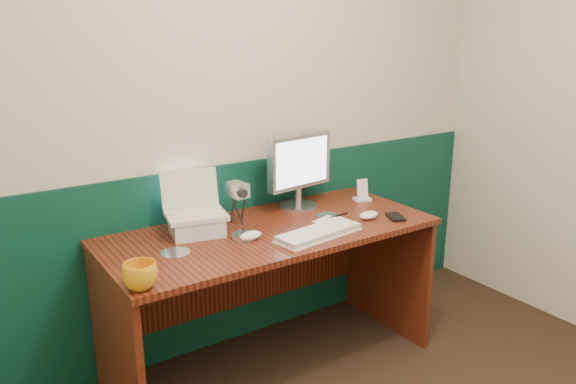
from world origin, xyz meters
TOP-DOWN VIEW (x-y plane):
  - back_wall at (0.00, 1.75)m, footprint 3.50×0.04m
  - wainscot at (0.00, 1.74)m, footprint 3.48×0.02m
  - desk at (0.05, 1.38)m, footprint 1.60×0.70m
  - laptop_riser at (-0.27, 1.51)m, footprint 0.27×0.24m
  - laptop at (-0.27, 1.51)m, footprint 0.31×0.26m
  - monitor at (0.34, 1.57)m, footprint 0.41×0.16m
  - keyboard at (0.18, 1.17)m, footprint 0.44×0.20m
  - mouse_right at (0.54, 1.23)m, footprint 0.12×0.08m
  - mouse_left at (-0.10, 1.31)m, footprint 0.12×0.09m
  - mug at (-0.69, 1.10)m, footprint 0.13×0.13m
  - camcorder at (-0.03, 1.55)m, footprint 0.11×0.15m
  - cd_spindle at (-0.12, 1.34)m, footprint 0.11×0.11m
  - cd_loose_a at (-0.45, 1.35)m, footprint 0.13×0.13m
  - cd_loose_b at (0.39, 1.39)m, footprint 0.11×0.11m
  - pen at (0.44, 1.35)m, footprint 0.13×0.02m
  - papers at (0.34, 1.32)m, footprint 0.15×0.12m
  - dock at (0.72, 1.49)m, footprint 0.10×0.09m
  - music_player at (0.72, 1.49)m, footprint 0.07×0.04m
  - pda at (0.66, 1.16)m, footprint 0.11×0.14m

SIDE VIEW (x-z plane):
  - desk at x=0.05m, z-range 0.00..0.75m
  - wainscot at x=0.00m, z-range 0.00..1.00m
  - cd_loose_b at x=0.39m, z-range 0.75..0.75m
  - cd_loose_a at x=-0.45m, z-range 0.75..0.75m
  - papers at x=0.34m, z-range 0.75..0.75m
  - pen at x=0.44m, z-range 0.75..0.76m
  - pda at x=0.66m, z-range 0.75..0.76m
  - dock at x=0.72m, z-range 0.75..0.77m
  - cd_spindle at x=-0.12m, z-range 0.75..0.77m
  - keyboard at x=0.18m, z-range 0.75..0.77m
  - mouse_right at x=0.54m, z-range 0.75..0.79m
  - mouse_left at x=-0.10m, z-range 0.75..0.79m
  - laptop_riser at x=-0.27m, z-range 0.75..0.83m
  - mug at x=-0.69m, z-range 0.75..0.85m
  - music_player at x=0.72m, z-range 0.77..0.87m
  - camcorder at x=-0.03m, z-range 0.75..0.96m
  - laptop at x=-0.27m, z-range 0.83..1.06m
  - monitor at x=0.34m, z-range 0.75..1.15m
  - back_wall at x=0.00m, z-range 0.00..2.50m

